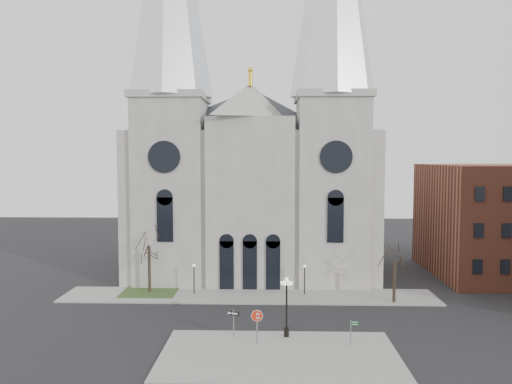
{
  "coord_description": "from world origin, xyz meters",
  "views": [
    {
      "loc": [
        2.34,
        -41.64,
        15.0
      ],
      "look_at": [
        0.85,
        8.0,
        11.49
      ],
      "focal_mm": 35.0,
      "sensor_mm": 36.0,
      "label": 1
    }
  ],
  "objects_px": {
    "globe_lamp": "(287,299)",
    "street_name_sign": "(352,330)",
    "stop_sign": "(257,319)",
    "one_way_sign": "(234,319)"
  },
  "relations": [
    {
      "from": "globe_lamp",
      "to": "one_way_sign",
      "type": "relative_size",
      "value": 2.21
    },
    {
      "from": "stop_sign",
      "to": "globe_lamp",
      "type": "relative_size",
      "value": 0.55
    },
    {
      "from": "stop_sign",
      "to": "globe_lamp",
      "type": "bearing_deg",
      "value": 52.78
    },
    {
      "from": "globe_lamp",
      "to": "street_name_sign",
      "type": "xyz_separation_m",
      "value": [
        5.1,
        -1.65,
        -1.94
      ]
    },
    {
      "from": "one_way_sign",
      "to": "street_name_sign",
      "type": "xyz_separation_m",
      "value": [
        9.47,
        -1.46,
        -0.33
      ]
    },
    {
      "from": "one_way_sign",
      "to": "street_name_sign",
      "type": "distance_m",
      "value": 9.58
    },
    {
      "from": "stop_sign",
      "to": "globe_lamp",
      "type": "height_order",
      "value": "globe_lamp"
    },
    {
      "from": "one_way_sign",
      "to": "street_name_sign",
      "type": "relative_size",
      "value": 1.14
    },
    {
      "from": "stop_sign",
      "to": "street_name_sign",
      "type": "height_order",
      "value": "stop_sign"
    },
    {
      "from": "stop_sign",
      "to": "one_way_sign",
      "type": "height_order",
      "value": "stop_sign"
    }
  ]
}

